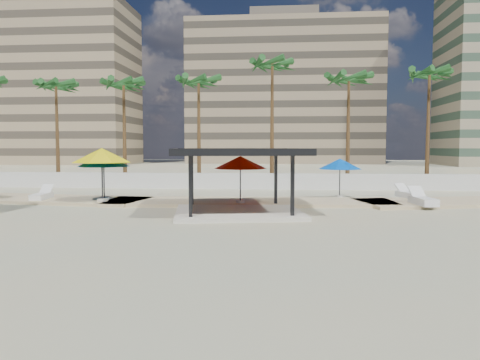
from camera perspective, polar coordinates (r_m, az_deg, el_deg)
The scene contains 19 objects.
ground at distance 19.74m, azimuth -6.10°, elevation -5.21°, with size 200.00×200.00×0.00m, color tan.
promenade at distance 27.01m, azimuth 1.26°, elevation -2.57°, with size 44.45×7.97×0.24m.
boundary_wall at distance 35.41m, azimuth -1.05°, elevation -0.13°, with size 56.00×0.30×1.20m, color silver.
building_west at distance 99.17m, azimuth -22.82°, elevation 10.71°, with size 34.00×16.00×32.40m.
building_mid at distance 97.74m, azimuth 5.33°, elevation 10.51°, with size 38.00×16.00×30.40m.
pavilion_central at distance 22.28m, azimuth -0.29°, elevation 0.65°, with size 7.09×7.09×3.10m.
umbrella_b at distance 26.80m, azimuth -16.51°, elevation 2.88°, with size 3.54×3.54×2.94m.
umbrella_c at distance 25.02m, azimuth 0.05°, elevation 2.14°, with size 2.99×2.99×2.51m.
umbrella_d at distance 28.53m, azimuth 12.08°, elevation 1.92°, with size 3.43×3.43×2.30m.
umbrella_f at distance 27.40m, azimuth -16.28°, elevation 2.29°, with size 3.75×3.75×2.59m.
lounger_a at distance 29.30m, azimuth -22.99°, elevation -1.77°, with size 0.88×2.11×0.78m.
lounger_b at distance 26.15m, azimuth 21.37°, elevation -2.33°, with size 1.03×2.42×0.89m.
lounger_c at distance 29.45m, azimuth 19.86°, elevation -1.66°, with size 1.31×2.18×0.79m.
palm_b at distance 42.51m, azimuth -21.52°, elevation 10.23°, with size 3.00×3.00×9.12m.
palm_c at distance 39.64m, azimuth -14.00°, elevation 10.80°, with size 3.00×3.00×9.08m.
palm_d at distance 38.94m, azimuth -5.07°, elevation 11.38°, with size 3.00×3.00×9.33m.
palm_e at distance 38.01m, azimuth 3.96°, elevation 13.24°, with size 3.00×3.00×10.50m.
palm_f at distance 38.39m, azimuth 13.13°, elevation 11.40°, with size 3.00×3.00×9.33m.
palm_g at distance 39.29m, azimuth 22.09°, elevation 11.36°, with size 3.00×3.00×9.56m.
Camera 1 is at (3.83, -19.11, 3.15)m, focal length 35.00 mm.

